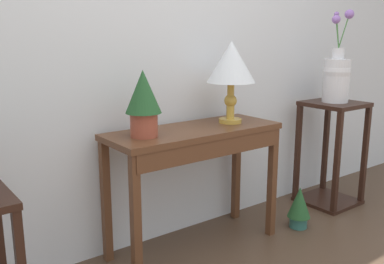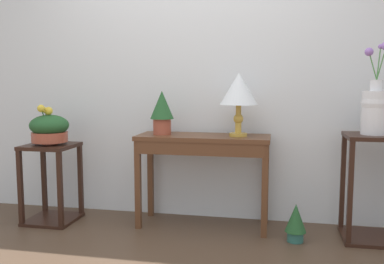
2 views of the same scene
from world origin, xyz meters
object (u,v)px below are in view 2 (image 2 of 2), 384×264
at_px(pedestal_stand_left, 52,183).
at_px(flower_vase_tall_right, 375,107).
at_px(table_lamp, 239,91).
at_px(pedestal_stand_right, 371,188).
at_px(planter_bowl_wide_left, 49,128).
at_px(potted_plant_on_console, 162,110).
at_px(potted_plant_floor, 296,221).
at_px(console_table, 203,150).

distance_m(pedestal_stand_left, flower_vase_tall_right, 2.64).
height_order(table_lamp, pedestal_stand_right, table_lamp).
bearing_deg(flower_vase_tall_right, planter_bowl_wide_left, -178.05).
height_order(potted_plant_on_console, potted_plant_floor, potted_plant_on_console).
bearing_deg(pedestal_stand_right, pedestal_stand_left, -178.06).
xyz_separation_m(potted_plant_on_console, flower_vase_tall_right, (1.62, -0.05, 0.05)).
bearing_deg(potted_plant_floor, planter_bowl_wide_left, 177.98).
bearing_deg(console_table, table_lamp, 4.66).
xyz_separation_m(potted_plant_on_console, pedestal_stand_right, (1.62, -0.05, -0.55)).
height_order(console_table, flower_vase_tall_right, flower_vase_tall_right).
height_order(potted_plant_on_console, pedestal_stand_left, potted_plant_on_console).
distance_m(potted_plant_on_console, planter_bowl_wide_left, 0.96).
bearing_deg(planter_bowl_wide_left, potted_plant_on_console, 8.33).
height_order(potted_plant_on_console, planter_bowl_wide_left, potted_plant_on_console).
distance_m(pedestal_stand_right, potted_plant_floor, 0.62).
height_order(console_table, planter_bowl_wide_left, planter_bowl_wide_left).
bearing_deg(potted_plant_floor, pedestal_stand_right, 16.16).
distance_m(console_table, pedestal_stand_left, 1.32).
bearing_deg(planter_bowl_wide_left, potted_plant_floor, -2.02).
bearing_deg(potted_plant_on_console, pedestal_stand_left, -171.73).
bearing_deg(console_table, pedestal_stand_right, -1.45).
distance_m(planter_bowl_wide_left, flower_vase_tall_right, 2.56).
bearing_deg(pedestal_stand_left, planter_bowl_wide_left, -100.74).
height_order(flower_vase_tall_right, potted_plant_floor, flower_vase_tall_right).
xyz_separation_m(pedestal_stand_left, planter_bowl_wide_left, (-0.00, -0.00, 0.47)).
distance_m(potted_plant_on_console, pedestal_stand_left, 1.13).
bearing_deg(flower_vase_tall_right, pedestal_stand_left, -178.07).
bearing_deg(planter_bowl_wide_left, pedestal_stand_right, 1.96).
xyz_separation_m(console_table, potted_plant_on_console, (-0.34, 0.02, 0.32)).
bearing_deg(potted_plant_on_console, planter_bowl_wide_left, -171.67).
relative_size(table_lamp, potted_plant_floor, 1.72).
bearing_deg(planter_bowl_wide_left, console_table, 5.35).
relative_size(console_table, potted_plant_on_console, 2.99).
bearing_deg(pedestal_stand_left, potted_plant_floor, -2.04).
height_order(table_lamp, potted_plant_on_console, table_lamp).
height_order(pedestal_stand_left, flower_vase_tall_right, flower_vase_tall_right).
relative_size(console_table, flower_vase_tall_right, 1.60).
bearing_deg(flower_vase_tall_right, console_table, 178.53).
relative_size(table_lamp, pedestal_stand_left, 0.75).
relative_size(console_table, pedestal_stand_left, 1.60).
distance_m(console_table, pedestal_stand_right, 1.30).
bearing_deg(console_table, pedestal_stand_left, -174.69).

